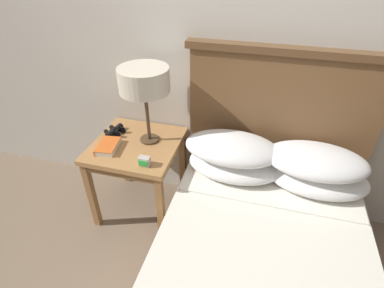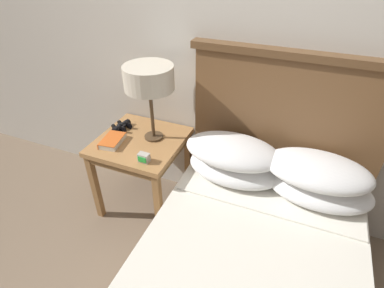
% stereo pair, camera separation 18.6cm
% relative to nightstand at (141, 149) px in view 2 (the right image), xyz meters
% --- Properties ---
extents(wall_back, '(8.00, 0.06, 2.60)m').
position_rel_nightstand_xyz_m(wall_back, '(0.55, 0.33, 0.78)').
color(wall_back, beige).
rests_on(wall_back, ground_plane).
extents(nightstand, '(0.58, 0.58, 0.60)m').
position_rel_nightstand_xyz_m(nightstand, '(0.00, 0.00, 0.00)').
color(nightstand, '#AD7A47').
rests_on(nightstand, ground_plane).
extents(bed, '(1.24, 1.94, 1.25)m').
position_rel_nightstand_xyz_m(bed, '(0.92, -0.54, -0.22)').
color(bed, '#4E3520').
rests_on(bed, ground_plane).
extents(table_lamp, '(0.32, 0.32, 0.52)m').
position_rel_nightstand_xyz_m(table_lamp, '(0.08, 0.06, 0.51)').
color(table_lamp, '#4C3823').
rests_on(table_lamp, nightstand).
extents(book_on_nightstand, '(0.15, 0.21, 0.04)m').
position_rel_nightstand_xyz_m(book_on_nightstand, '(-0.15, -0.11, 0.10)').
color(book_on_nightstand, silver).
rests_on(book_on_nightstand, nightstand).
extents(binoculars_pair, '(0.15, 0.16, 0.05)m').
position_rel_nightstand_xyz_m(binoculars_pair, '(-0.19, 0.07, 0.10)').
color(binoculars_pair, black).
rests_on(binoculars_pair, nightstand).
extents(alarm_clock, '(0.07, 0.05, 0.06)m').
position_rel_nightstand_xyz_m(alarm_clock, '(0.15, -0.21, 0.11)').
color(alarm_clock, '#B7B2A8').
rests_on(alarm_clock, nightstand).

